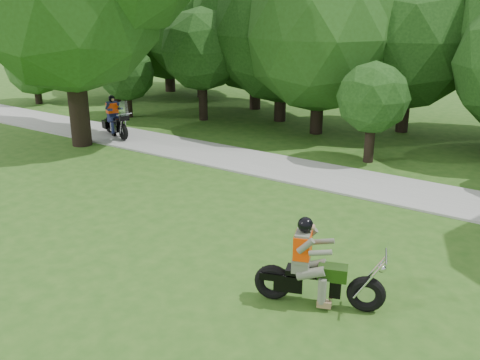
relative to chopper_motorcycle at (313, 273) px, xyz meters
The scene contains 5 objects.
ground 1.99m from the chopper_motorcycle, 113.80° to the right, with size 100.00×100.00×0.00m, color #295618.
walkway 6.33m from the chopper_motorcycle, 96.98° to the left, with size 60.00×2.20×0.06m, color #979792.
tree_line 13.36m from the chopper_motorcycle, 94.82° to the left, with size 39.91×10.90×7.40m.
chopper_motorcycle is the anchor object (origin of this frame).
touring_motorcycle 12.68m from the chopper_motorcycle, 150.89° to the left, with size 1.86×1.11×1.48m.
Camera 1 is at (4.13, -5.59, 5.05)m, focal length 40.00 mm.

